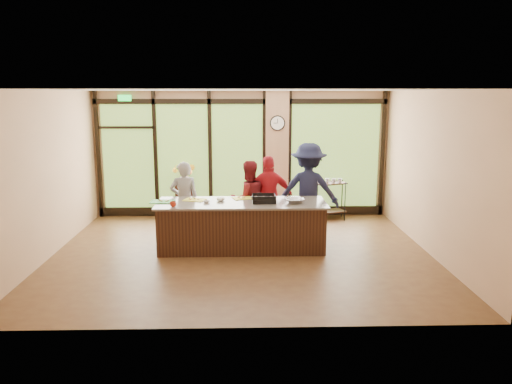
{
  "coord_description": "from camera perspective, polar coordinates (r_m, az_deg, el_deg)",
  "views": [
    {
      "loc": [
        0.03,
        -8.92,
        2.96
      ],
      "look_at": [
        0.28,
        0.4,
        1.09
      ],
      "focal_mm": 35.0,
      "sensor_mm": 36.0,
      "label": 1
    }
  ],
  "objects": [
    {
      "name": "ceiling",
      "position": [
        8.92,
        -1.75,
        11.58
      ],
      "size": [
        7.0,
        7.0,
        0.0
      ],
      "primitive_type": "plane",
      "rotation": [
        3.14,
        0.0,
        0.0
      ],
      "color": "silver",
      "rests_on": "back_wall"
    },
    {
      "name": "bar_cart",
      "position": [
        11.91,
        8.45,
        -0.31
      ],
      "size": [
        0.81,
        0.62,
        0.97
      ],
      "rotation": [
        0.0,
        0.0,
        0.34
      ],
      "color": "#321B10",
      "rests_on": "floor"
    },
    {
      "name": "island_base",
      "position": [
        9.56,
        -1.65,
        -3.97
      ],
      "size": [
        3.1,
        1.0,
        0.88
      ],
      "primitive_type": "cube",
      "color": "#321B10",
      "rests_on": "floor"
    },
    {
      "name": "wall_clock",
      "position": [
        11.84,
        2.47,
        7.87
      ],
      "size": [
        0.36,
        0.04,
        0.36
      ],
      "color": "black",
      "rests_on": "window_wall"
    },
    {
      "name": "cutting_board_right",
      "position": [
        9.77,
        -1.53,
        -0.7
      ],
      "size": [
        0.44,
        0.38,
        0.01
      ],
      "primitive_type": "cube",
      "rotation": [
        0.0,
        0.0,
        0.31
      ],
      "color": "yellow",
      "rests_on": "countertop"
    },
    {
      "name": "cook_left",
      "position": [
        10.28,
        -8.19,
        -0.94
      ],
      "size": [
        0.63,
        0.45,
        1.6
      ],
      "primitive_type": "imported",
      "rotation": [
        0.0,
        0.0,
        3.27
      ],
      "color": "gray",
      "rests_on": "floor"
    },
    {
      "name": "right_wall",
      "position": [
        9.68,
        19.51,
        2.0
      ],
      "size": [
        0.0,
        6.0,
        6.0
      ],
      "primitive_type": "plane",
      "rotation": [
        1.57,
        0.0,
        -1.57
      ],
      "color": "tan",
      "rests_on": "floor"
    },
    {
      "name": "prep_bowl_mid",
      "position": [
        9.42,
        -5.67,
        -1.11
      ],
      "size": [
        0.14,
        0.14,
        0.04
      ],
      "primitive_type": "imported",
      "rotation": [
        0.0,
        0.0,
        -0.18
      ],
      "color": "white",
      "rests_on": "countertop"
    },
    {
      "name": "floor",
      "position": [
        9.4,
        -1.64,
        -7.04
      ],
      "size": [
        7.0,
        7.0,
        0.0
      ],
      "primitive_type": "plane",
      "color": "#4D2E1B",
      "rests_on": "ground"
    },
    {
      "name": "cook_right",
      "position": [
        10.35,
        6.01,
        0.21
      ],
      "size": [
        1.38,
        0.95,
        1.95
      ],
      "primitive_type": "imported",
      "rotation": [
        0.0,
        0.0,
        2.95
      ],
      "color": "#181B35",
      "rests_on": "floor"
    },
    {
      "name": "prep_bowl_near",
      "position": [
        9.57,
        -4.07,
        -0.86
      ],
      "size": [
        0.17,
        0.17,
        0.05
      ],
      "primitive_type": "imported",
      "rotation": [
        0.0,
        0.0,
        0.05
      ],
      "color": "white",
      "rests_on": "countertop"
    },
    {
      "name": "cook_midright",
      "position": [
        10.29,
        1.51,
        -0.54
      ],
      "size": [
        1.04,
        0.54,
        1.69
      ],
      "primitive_type": "imported",
      "rotation": [
        0.0,
        0.0,
        3.28
      ],
      "color": "#B31B25",
      "rests_on": "floor"
    },
    {
      "name": "mixing_bowl",
      "position": [
        9.39,
        4.45,
        -0.99
      ],
      "size": [
        0.43,
        0.43,
        0.09
      ],
      "primitive_type": "imported",
      "rotation": [
        0.0,
        0.0,
        0.27
      ],
      "color": "silver",
      "rests_on": "countertop"
    },
    {
      "name": "left_wall",
      "position": [
        9.7,
        -22.85,
        1.77
      ],
      "size": [
        0.0,
        6.0,
        6.0
      ],
      "primitive_type": "plane",
      "rotation": [
        1.57,
        0.0,
        1.57
      ],
      "color": "tan",
      "rests_on": "floor"
    },
    {
      "name": "window_wall",
      "position": [
        11.98,
        -0.88,
        3.81
      ],
      "size": [
        6.9,
        0.12,
        3.0
      ],
      "color": "tan",
      "rests_on": "floor"
    },
    {
      "name": "cook_midleft",
      "position": [
        10.2,
        -0.89,
        -0.88
      ],
      "size": [
        0.93,
        0.82,
        1.61
      ],
      "primitive_type": "imported",
      "rotation": [
        0.0,
        0.0,
        3.46
      ],
      "color": "maroon",
      "rests_on": "floor"
    },
    {
      "name": "cutting_board_center",
      "position": [
        9.68,
        -7.03,
        -0.89
      ],
      "size": [
        0.47,
        0.41,
        0.01
      ],
      "primitive_type": "cube",
      "rotation": [
        0.0,
        0.0,
        -0.33
      ],
      "color": "yellow",
      "rests_on": "countertop"
    },
    {
      "name": "countertop",
      "position": [
        9.45,
        -1.67,
        -1.28
      ],
      "size": [
        3.2,
        1.1,
        0.04
      ],
      "primitive_type": "cube",
      "color": "#6F665C",
      "rests_on": "island_base"
    },
    {
      "name": "red_ramekin",
      "position": [
        9.16,
        -9.46,
        -1.39
      ],
      "size": [
        0.15,
        0.15,
        0.09
      ],
      "primitive_type": "imported",
      "rotation": [
        0.0,
        0.0,
        -0.35
      ],
      "color": "#A62210",
      "rests_on": "countertop"
    },
    {
      "name": "flower_stand",
      "position": [
        12.02,
        -8.09,
        -0.99
      ],
      "size": [
        0.43,
        0.43,
        0.84
      ],
      "primitive_type": "cube",
      "rotation": [
        0.0,
        0.0,
        -0.02
      ],
      "color": "#321B10",
      "rests_on": "floor"
    },
    {
      "name": "back_wall",
      "position": [
        12.01,
        -1.67,
        4.34
      ],
      "size": [
        7.0,
        0.0,
        7.0
      ],
      "primitive_type": "plane",
      "rotation": [
        1.57,
        0.0,
        0.0
      ],
      "color": "tan",
      "rests_on": "floor"
    },
    {
      "name": "roasting_pan",
      "position": [
        9.41,
        0.89,
        -0.96
      ],
      "size": [
        0.46,
        0.36,
        0.08
      ],
      "primitive_type": "cube",
      "rotation": [
        0.0,
        0.0,
        0.05
      ],
      "color": "black",
      "rests_on": "countertop"
    },
    {
      "name": "cutting_board_left",
      "position": [
        9.61,
        -10.66,
        -1.09
      ],
      "size": [
        0.46,
        0.35,
        0.01
      ],
      "primitive_type": "cube",
      "rotation": [
        0.0,
        0.0,
        -0.05
      ],
      "color": "green",
      "rests_on": "countertop"
    },
    {
      "name": "flower_vase",
      "position": [
        11.91,
        -8.16,
        1.66
      ],
      "size": [
        0.33,
        0.33,
        0.29
      ],
      "primitive_type": "imported",
      "rotation": [
        0.0,
        0.0,
        0.19
      ],
      "color": "olive",
      "rests_on": "flower_stand"
    },
    {
      "name": "prep_bowl_far",
      "position": [
        9.77,
        -0.22,
        -0.62
      ],
      "size": [
        0.17,
        0.17,
        0.03
      ],
      "primitive_type": "imported",
      "rotation": [
        0.0,
        0.0,
        -0.25
      ],
      "color": "white",
      "rests_on": "countertop"
    }
  ]
}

